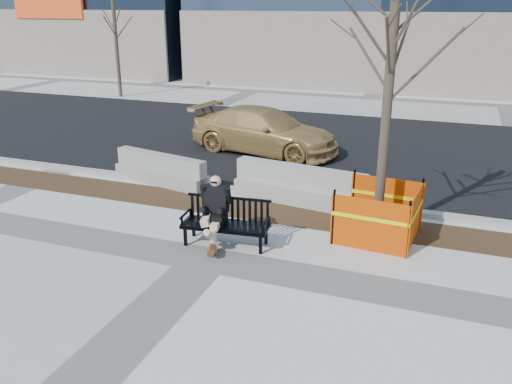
% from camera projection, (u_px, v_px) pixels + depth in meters
% --- Properties ---
extents(ground, '(120.00, 120.00, 0.00)m').
position_uv_depth(ground, '(207.00, 259.00, 9.78)').
color(ground, beige).
rests_on(ground, ground).
extents(mulch_strip, '(40.00, 1.20, 0.02)m').
position_uv_depth(mulch_strip, '(257.00, 210.00, 12.07)').
color(mulch_strip, '#47301C').
rests_on(mulch_strip, ground).
extents(asphalt_street, '(60.00, 10.40, 0.01)m').
position_uv_depth(asphalt_street, '(322.00, 145.00, 17.54)').
color(asphalt_street, black).
rests_on(asphalt_street, ground).
extents(curb, '(60.00, 0.25, 0.12)m').
position_uv_depth(curb, '(270.00, 194.00, 12.89)').
color(curb, '#9E9B93').
rests_on(curb, ground).
extents(bench, '(1.78, 0.80, 0.92)m').
position_uv_depth(bench, '(226.00, 244.00, 10.37)').
color(bench, black).
rests_on(bench, ground).
extents(seated_man, '(0.69, 1.03, 1.37)m').
position_uv_depth(seated_man, '(216.00, 242.00, 10.47)').
color(seated_man, black).
rests_on(seated_man, ground).
extents(tree_fence, '(2.44, 2.44, 5.63)m').
position_uv_depth(tree_fence, '(376.00, 237.00, 10.72)').
color(tree_fence, '#F94A00').
rests_on(tree_fence, ground).
extents(sedan, '(4.98, 2.67, 1.37)m').
position_uv_depth(sedan, '(264.00, 152.00, 16.75)').
color(sedan, '#B38B4B').
rests_on(sedan, ground).
extents(jersey_barrier_left, '(2.84, 1.14, 0.80)m').
position_uv_depth(jersey_barrier_left, '(162.00, 183.00, 13.86)').
color(jersey_barrier_left, gray).
rests_on(jersey_barrier_left, ground).
extents(jersey_barrier_right, '(3.23, 1.07, 0.91)m').
position_uv_depth(jersey_barrier_right, '(299.00, 203.00, 12.52)').
color(jersey_barrier_right, '#9F9C95').
rests_on(jersey_barrier_right, ground).
extents(far_tree_left, '(2.57, 2.57, 5.30)m').
position_uv_depth(far_tree_left, '(121.00, 96.00, 26.60)').
color(far_tree_left, '#4D4331').
rests_on(far_tree_left, ground).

